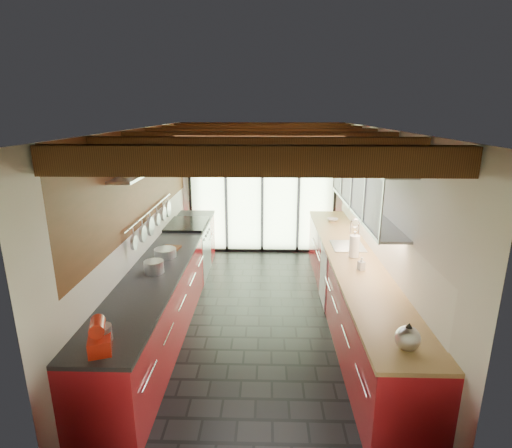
% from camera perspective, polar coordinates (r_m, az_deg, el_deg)
% --- Properties ---
extents(ground, '(5.50, 5.50, 0.00)m').
position_cam_1_polar(ground, '(5.84, 0.47, -12.98)').
color(ground, black).
rests_on(ground, ground).
extents(room_shell, '(5.50, 5.50, 5.50)m').
position_cam_1_polar(room_shell, '(5.25, 0.51, 3.03)').
color(room_shell, silver).
rests_on(room_shell, ground).
extents(ceiling_beams, '(3.14, 5.06, 4.90)m').
position_cam_1_polar(ceiling_beams, '(5.50, 0.61, 12.15)').
color(ceiling_beams, '#593316').
rests_on(ceiling_beams, ground).
extents(glass_door, '(2.95, 0.10, 2.90)m').
position_cam_1_polar(glass_door, '(7.89, 0.91, 7.46)').
color(glass_door, '#C6EAAD').
rests_on(glass_door, ground).
extents(left_counter, '(0.68, 5.00, 0.92)m').
position_cam_1_polar(left_counter, '(5.80, -12.36, -8.52)').
color(left_counter, '#AB1820').
rests_on(left_counter, ground).
extents(range_stove, '(0.66, 0.90, 0.97)m').
position_cam_1_polar(range_stove, '(7.11, -9.63, -3.64)').
color(range_stove, silver).
rests_on(range_stove, ground).
extents(right_counter, '(0.68, 5.00, 0.92)m').
position_cam_1_polar(right_counter, '(5.76, 13.42, -8.78)').
color(right_counter, '#AB1820').
rests_on(right_counter, ground).
extents(sink_assembly, '(0.45, 0.52, 0.43)m').
position_cam_1_polar(sink_assembly, '(5.94, 13.10, -2.79)').
color(sink_assembly, silver).
rests_on(sink_assembly, right_counter).
extents(upper_cabinets_right, '(0.34, 3.00, 3.00)m').
position_cam_1_polar(upper_cabinets_right, '(5.66, 15.28, 5.45)').
color(upper_cabinets_right, silver).
rests_on(upper_cabinets_right, ground).
extents(left_wall_fixtures, '(0.28, 2.60, 0.96)m').
position_cam_1_polar(left_wall_fixtures, '(5.68, -14.48, 5.06)').
color(left_wall_fixtures, silver).
rests_on(left_wall_fixtures, ground).
extents(stand_mixer, '(0.27, 0.35, 0.28)m').
position_cam_1_polar(stand_mixer, '(3.65, -21.36, -14.72)').
color(stand_mixer, red).
rests_on(stand_mixer, left_counter).
extents(pot_large, '(0.26, 0.26, 0.15)m').
position_cam_1_polar(pot_large, '(5.03, -14.37, -5.94)').
color(pot_large, silver).
rests_on(pot_large, left_counter).
extents(pot_small, '(0.37, 0.37, 0.11)m').
position_cam_1_polar(pot_small, '(5.53, -12.84, -4.02)').
color(pot_small, silver).
rests_on(pot_small, left_counter).
extents(cutting_board, '(0.27, 0.36, 0.03)m').
position_cam_1_polar(cutting_board, '(5.77, -12.22, -3.58)').
color(cutting_board, brown).
rests_on(cutting_board, left_counter).
extents(kettle, '(0.22, 0.26, 0.25)m').
position_cam_1_polar(kettle, '(3.64, 20.87, -14.83)').
color(kettle, silver).
rests_on(kettle, right_counter).
extents(paper_towel, '(0.13, 0.13, 0.36)m').
position_cam_1_polar(paper_towel, '(5.50, 13.85, -3.15)').
color(paper_towel, white).
rests_on(paper_towel, right_counter).
extents(soap_bottle, '(0.10, 0.10, 0.16)m').
position_cam_1_polar(soap_bottle, '(5.12, 14.81, -5.50)').
color(soap_bottle, silver).
rests_on(soap_bottle, right_counter).
extents(bowl, '(0.20, 0.20, 0.05)m').
position_cam_1_polar(bowl, '(7.24, 10.89, 0.59)').
color(bowl, silver).
rests_on(bowl, right_counter).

